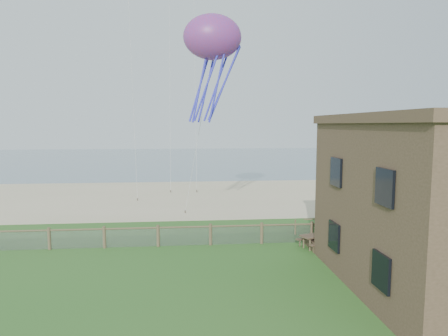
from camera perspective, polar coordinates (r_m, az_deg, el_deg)
The scene contains 7 objects.
ground at distance 17.91m, azimuth -0.73°, elevation -16.58°, with size 160.00×160.00×0.00m, color #2D6221.
sand_beach at distance 39.11m, azimuth -3.34°, elevation -4.02°, with size 72.00×20.00×0.02m, color #BDB188.
ocean at distance 82.77m, azimuth -4.42°, elevation 1.37°, with size 160.00×68.00×0.02m, color slate.
chainlink_fence at distance 23.39m, azimuth -1.93°, elevation -9.65°, with size 36.20×0.20×1.25m, color brown, non-canonical shape.
motel_deck at distance 26.66m, azimuth 27.75°, elevation -9.06°, with size 15.00×2.00×0.50m, color brown.
picnic_table at distance 23.56m, azimuth 13.29°, elevation -10.00°, with size 2.04×1.55×0.86m, color brown, non-canonical shape.
octopus_kite at distance 28.38m, azimuth -1.65°, elevation 14.25°, with size 3.78×2.67×7.78m, color red, non-canonical shape.
Camera 1 is at (-1.32, -16.46, 6.94)m, focal length 32.00 mm.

